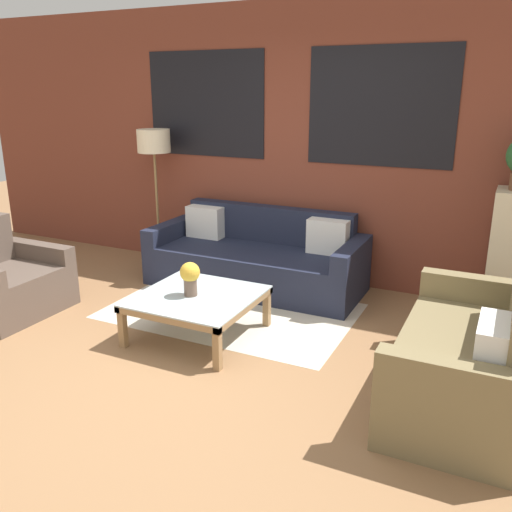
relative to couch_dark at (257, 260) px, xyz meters
name	(u,v)px	position (x,y,z in m)	size (l,w,h in m)	color
ground_plane	(155,372)	(0.12, -1.95, -0.28)	(16.00, 16.00, 0.00)	#8E6642
wall_back_brick	(288,145)	(0.12, 0.49, 1.13)	(8.40, 0.09, 2.80)	brown
rug	(231,311)	(0.08, -0.72, -0.27)	(2.21, 1.40, 0.00)	beige
couch_dark	(257,260)	(0.00, 0.00, 0.00)	(2.18, 0.88, 0.78)	#1E2338
settee_vintage	(471,358)	(2.19, -1.37, 0.03)	(0.80, 1.61, 0.92)	olive
armchair_corner	(5,283)	(-1.76, -1.62, 0.00)	(0.80, 0.91, 0.84)	brown
coffee_table	(197,301)	(0.08, -1.30, 0.03)	(0.93, 0.93, 0.36)	silver
floor_lamp	(154,149)	(-1.33, 0.15, 1.06)	(0.36, 0.36, 1.54)	olive
flower_vase	(190,276)	(0.04, -1.32, 0.25)	(0.16, 0.16, 0.28)	brown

